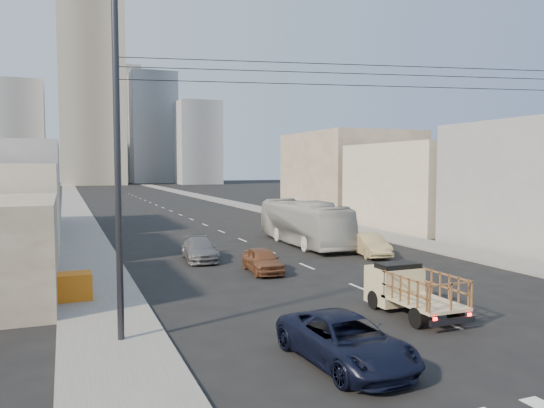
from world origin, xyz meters
TOP-DOWN VIEW (x-y plane):
  - ground at (0.00, 0.00)m, footprint 420.00×420.00m
  - sidewalk_left at (-11.75, 70.00)m, footprint 3.50×180.00m
  - sidewalk_right at (11.75, 70.00)m, footprint 3.50×180.00m
  - lane_dashes at (0.00, 53.00)m, footprint 0.15×104.00m
  - flatbed_pickup at (-0.56, 3.32)m, footprint 1.95×4.41m
  - navy_pickup at (-5.54, -0.40)m, footprint 2.71×5.30m
  - city_bus at (3.49, 21.95)m, footprint 3.08×11.85m
  - sedan_brown at (-3.05, 13.25)m, footprint 1.89×4.11m
  - sedan_tan at (5.33, 15.76)m, footprint 2.27×4.60m
  - sedan_grey at (-5.36, 18.27)m, footprint 2.32×4.83m
  - streetlamp_left at (-11.39, 4.00)m, footprint 2.36×0.25m
  - overhead_wires at (0.00, 1.50)m, footprint 23.01×5.02m
  - crate_stack at (-13.00, 10.23)m, footprint 1.80×1.20m
  - bldg_right_mid at (19.50, 28.00)m, footprint 11.00×14.00m
  - bldg_right_far at (20.00, 44.00)m, footprint 12.00×16.00m
  - high_rise_tower at (-4.00, 170.00)m, footprint 20.00×20.00m
  - midrise_ne at (18.00, 185.00)m, footprint 16.00×16.00m
  - midrise_nw at (-26.00, 180.00)m, footprint 15.00×15.00m
  - midrise_back at (6.00, 200.00)m, footprint 18.00×18.00m
  - midrise_east at (30.00, 165.00)m, footprint 14.00×14.00m

SIDE VIEW (x-z plane):
  - ground at x=0.00m, z-range 0.00..0.00m
  - lane_dashes at x=0.00m, z-range 0.00..0.01m
  - sidewalk_left at x=-11.75m, z-range 0.00..0.12m
  - sidewalk_right at x=11.75m, z-range 0.00..0.12m
  - sedan_grey at x=-5.36m, z-range 0.00..1.36m
  - sedan_brown at x=-3.05m, z-range 0.00..1.37m
  - crate_stack at x=-13.00m, z-range 0.12..1.26m
  - navy_pickup at x=-5.54m, z-range 0.00..1.43m
  - sedan_tan at x=5.33m, z-range 0.00..1.45m
  - flatbed_pickup at x=-0.56m, z-range 0.14..2.04m
  - city_bus at x=3.49m, z-range 0.00..3.28m
  - bldg_right_mid at x=19.50m, z-range 0.00..8.00m
  - bldg_right_far at x=20.00m, z-range 0.00..10.00m
  - streetlamp_left at x=-11.39m, z-range 0.44..12.44m
  - overhead_wires at x=0.00m, z-range 8.60..9.33m
  - midrise_east at x=30.00m, z-range 0.00..28.00m
  - midrise_nw at x=-26.00m, z-range 0.00..34.00m
  - midrise_ne at x=18.00m, z-range 0.00..40.00m
  - midrise_back at x=6.00m, z-range 0.00..44.00m
  - high_rise_tower at x=-4.00m, z-range 0.00..60.00m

